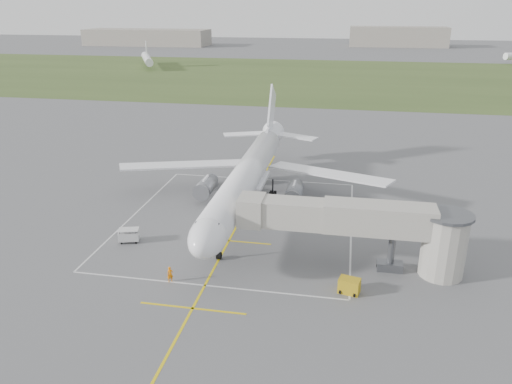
% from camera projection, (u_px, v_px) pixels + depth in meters
% --- Properties ---
extents(ground, '(700.00, 700.00, 0.00)m').
position_uv_depth(ground, '(246.00, 208.00, 67.31)').
color(ground, '#5E5E60').
rests_on(ground, ground).
extents(grass_strip, '(700.00, 120.00, 0.02)m').
position_uv_depth(grass_strip, '(317.00, 77.00, 186.74)').
color(grass_strip, '#3C5023').
rests_on(grass_strip, ground).
extents(apron_markings, '(28.20, 60.00, 0.01)m').
position_uv_depth(apron_markings, '(237.00, 226.00, 61.96)').
color(apron_markings, yellow).
rests_on(apron_markings, ground).
extents(airliner, '(38.93, 46.75, 13.52)m').
position_uv_depth(airliner, '(247.00, 176.00, 66.44)').
color(airliner, white).
rests_on(airliner, ground).
extents(jet_bridge, '(23.40, 5.00, 7.20)m').
position_uv_depth(jet_bridge, '(371.00, 227.00, 50.50)').
color(jet_bridge, '#ACA99C').
rests_on(jet_bridge, ground).
extents(gpu_unit, '(2.21, 1.77, 1.48)m').
position_uv_depth(gpu_unit, '(349.00, 286.00, 47.49)').
color(gpu_unit, '#B89517').
rests_on(gpu_unit, ground).
extents(baggage_cart, '(2.58, 1.94, 1.60)m').
position_uv_depth(baggage_cart, '(129.00, 235.00, 57.60)').
color(baggage_cart, silver).
rests_on(baggage_cart, ground).
extents(ramp_worker_nose, '(0.71, 0.64, 1.63)m').
position_uv_depth(ramp_worker_nose, '(170.00, 274.00, 49.32)').
color(ramp_worker_nose, orange).
rests_on(ramp_worker_nose, ground).
extents(ramp_worker_wing, '(0.96, 0.90, 1.58)m').
position_uv_depth(ramp_worker_wing, '(227.00, 191.00, 71.14)').
color(ramp_worker_wing, orange).
rests_on(ramp_worker_wing, ground).
extents(distant_hangars, '(345.00, 49.00, 12.00)m').
position_uv_depth(distant_hangars, '(307.00, 39.00, 311.90)').
color(distant_hangars, gray).
rests_on(distant_hangars, ground).
extents(distant_aircraft, '(192.33, 70.68, 8.85)m').
position_uv_depth(distant_aircraft, '(347.00, 57.00, 221.23)').
color(distant_aircraft, white).
rests_on(distant_aircraft, ground).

